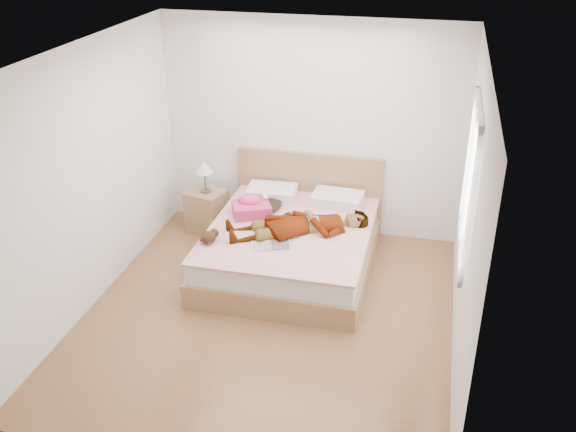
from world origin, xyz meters
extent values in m
plane|color=#4B2A17|center=(0.00, 0.00, 0.00)|extent=(4.00, 4.00, 0.00)
imported|color=silver|center=(0.12, 0.92, 0.62)|extent=(1.70, 1.23, 0.22)
ellipsoid|color=black|center=(-0.45, 1.37, 0.55)|extent=(0.53, 0.63, 0.09)
cube|color=silver|center=(-0.38, 1.32, 0.69)|extent=(0.08, 0.10, 0.05)
plane|color=white|center=(0.00, 0.00, 2.60)|extent=(4.00, 4.00, 0.00)
plane|color=silver|center=(0.00, 2.00, 1.30)|extent=(3.60, 0.00, 3.60)
plane|color=silver|center=(0.00, -2.00, 1.30)|extent=(3.60, 0.00, 3.60)
plane|color=silver|center=(-1.80, 0.00, 1.30)|extent=(0.00, 4.00, 4.00)
plane|color=silver|center=(1.80, 0.00, 1.30)|extent=(0.00, 4.00, 4.00)
cube|color=white|center=(1.78, 0.30, 1.50)|extent=(0.02, 1.10, 1.30)
cube|color=silver|center=(1.78, -0.28, 1.50)|extent=(0.04, 0.06, 1.42)
cube|color=silver|center=(1.78, 0.88, 1.50)|extent=(0.04, 0.06, 1.42)
cube|color=silver|center=(1.78, 0.30, 0.82)|extent=(0.04, 1.22, 0.06)
cube|color=silver|center=(1.78, 0.30, 2.18)|extent=(0.04, 1.22, 0.06)
cube|color=silver|center=(1.77, 0.30, 1.50)|extent=(0.03, 0.04, 1.30)
cube|color=brown|center=(0.00, 0.95, 0.13)|extent=(1.78, 2.08, 0.26)
cube|color=silver|center=(0.00, 0.95, 0.37)|extent=(1.70, 2.00, 0.22)
cube|color=silver|center=(0.00, 0.95, 0.49)|extent=(1.74, 2.04, 0.03)
cube|color=brown|center=(0.00, 1.96, 0.50)|extent=(1.80, 0.07, 1.00)
cube|color=white|center=(-0.40, 1.67, 0.57)|extent=(0.61, 0.44, 0.13)
cube|color=white|center=(0.40, 1.67, 0.57)|extent=(0.60, 0.43, 0.13)
cube|color=#DD3C76|center=(-0.50, 1.16, 0.58)|extent=(0.52, 0.48, 0.14)
ellipsoid|color=#FF458F|center=(-0.54, 1.21, 0.67)|extent=(0.26, 0.20, 0.13)
cube|color=white|center=(-0.10, 0.52, 0.52)|extent=(0.48, 0.39, 0.01)
cube|color=white|center=(-0.20, 0.49, 0.52)|extent=(0.28, 0.33, 0.02)
cube|color=#252525|center=(0.00, 0.56, 0.52)|extent=(0.28, 0.33, 0.02)
cylinder|color=white|center=(-0.13, 0.76, 0.55)|extent=(0.08, 0.08, 0.09)
torus|color=white|center=(-0.09, 0.76, 0.56)|extent=(0.06, 0.02, 0.06)
cylinder|color=black|center=(-0.13, 0.76, 0.59)|extent=(0.07, 0.07, 0.00)
ellipsoid|color=black|center=(-0.75, 0.41, 0.58)|extent=(0.21, 0.22, 0.13)
ellipsoid|color=beige|center=(-0.76, 0.40, 0.59)|extent=(0.11, 0.12, 0.06)
sphere|color=black|center=(-0.71, 0.50, 0.59)|extent=(0.10, 0.10, 0.10)
sphere|color=pink|center=(-0.73, 0.54, 0.61)|extent=(0.04, 0.04, 0.04)
sphere|color=#FFA6C8|center=(-0.67, 0.51, 0.61)|extent=(0.04, 0.04, 0.04)
ellipsoid|color=#32190D|center=(-0.82, 0.40, 0.55)|extent=(0.06, 0.07, 0.03)
ellipsoid|color=black|center=(-0.72, 0.35, 0.55)|extent=(0.06, 0.07, 0.03)
cube|color=olive|center=(-1.21, 1.60, 0.26)|extent=(0.51, 0.48, 0.53)
cylinder|color=#464646|center=(-1.21, 1.60, 0.54)|extent=(0.16, 0.16, 0.02)
cylinder|color=#474747|center=(-1.21, 1.60, 0.67)|extent=(0.03, 0.03, 0.27)
cone|color=white|center=(-1.21, 1.60, 0.86)|extent=(0.26, 0.26, 0.15)
camera|label=1|loc=(1.45, -5.11, 3.77)|focal=40.00mm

